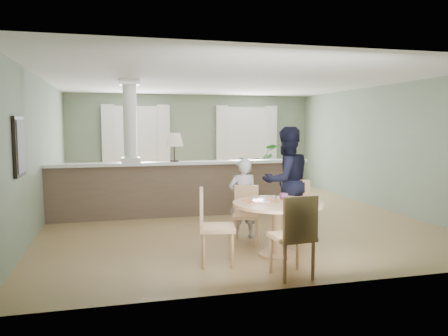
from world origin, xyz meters
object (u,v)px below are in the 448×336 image
object	(u,v)px
dining_table	(278,213)
chair_far_man	(296,206)
sofa	(190,184)
chair_side	(211,223)
chair_near	(295,233)
houseplant	(254,172)
child_person	(243,198)
chair_far_boy	(246,211)
man_person	(286,181)

from	to	relation	value
dining_table	chair_far_man	xyz separation A→B (m)	(0.64, 0.81, -0.08)
sofa	dining_table	distance (m)	4.58
dining_table	chair_side	xyz separation A→B (m)	(-0.99, -0.16, -0.05)
dining_table	chair_near	world-z (taller)	chair_near
houseplant	child_person	size ratio (longest dim) A/B	1.06
houseplant	chair_side	size ratio (longest dim) A/B	1.36
houseplant	chair_far_boy	world-z (taller)	houseplant
sofa	houseplant	distance (m)	1.60
man_person	chair_near	bearing A→B (deg)	58.32
sofa	chair_near	xyz separation A→B (m)	(0.32, -5.49, 0.14)
dining_table	man_person	size ratio (longest dim) A/B	0.69
chair_far_man	houseplant	bearing A→B (deg)	113.91
sofa	dining_table	world-z (taller)	dining_table
chair_far_boy	child_person	distance (m)	0.28
chair_far_boy	chair_far_man	xyz separation A→B (m)	(0.85, -0.01, 0.04)
dining_table	child_person	xyz separation A→B (m)	(-0.19, 1.04, 0.04)
houseplant	child_person	distance (m)	3.65
chair_near	man_person	bearing A→B (deg)	-114.58
chair_far_boy	chair_far_man	world-z (taller)	chair_far_man
chair_far_man	man_person	distance (m)	0.47
houseplant	child_person	world-z (taller)	houseplant
chair_far_boy	man_person	world-z (taller)	man_person
houseplant	dining_table	size ratio (longest dim) A/B	1.09
sofa	houseplant	size ratio (longest dim) A/B	2.12
sofa	chair_far_man	world-z (taller)	chair_far_man
dining_table	man_person	bearing A→B (deg)	62.19
sofa	chair_near	distance (m)	5.50
sofa	dining_table	xyz separation A→B (m)	(0.47, -4.55, 0.18)
child_person	chair_far_man	bearing A→B (deg)	165.23
sofa	houseplant	world-z (taller)	houseplant
chair_far_boy	dining_table	bearing A→B (deg)	-55.42
dining_table	chair_far_boy	world-z (taller)	chair_far_boy
chair_far_man	chair_side	distance (m)	1.89
dining_table	chair_far_boy	xyz separation A→B (m)	(-0.21, 0.81, -0.12)
houseplant	dining_table	bearing A→B (deg)	-104.08
houseplant	dining_table	world-z (taller)	houseplant
sofa	man_person	xyz separation A→B (m)	(1.03, -3.48, 0.48)
houseplant	chair_far_boy	bearing A→B (deg)	-110.07
chair_far_boy	chair_side	size ratio (longest dim) A/B	0.88
sofa	chair_side	xyz separation A→B (m)	(-0.53, -4.71, 0.13)
sofa	man_person	world-z (taller)	man_person
dining_table	houseplant	bearing A→B (deg)	75.92
chair_far_man	chair_side	world-z (taller)	chair_side
houseplant	child_person	bearing A→B (deg)	-111.04
chair_near	chair_side	bearing A→B (deg)	-47.85
chair_far_boy	man_person	size ratio (longest dim) A/B	0.49
chair_far_man	chair_far_boy	bearing A→B (deg)	-149.04
chair_side	chair_far_boy	bearing A→B (deg)	-27.59
chair_near	man_person	size ratio (longest dim) A/B	0.56
sofa	chair_near	size ratio (longest dim) A/B	2.86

